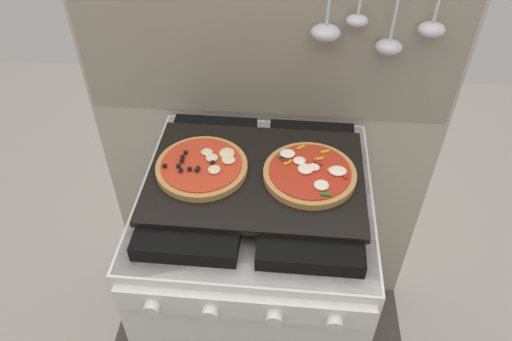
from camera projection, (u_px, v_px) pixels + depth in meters
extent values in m
cube|color=#B2A893|center=(266.00, 135.00, 1.56)|extent=(1.10, 0.03, 1.55)
cube|color=gray|center=(267.00, 28.00, 1.29)|extent=(1.08, 0.00, 0.56)
ellipsoid|color=silver|center=(326.00, 32.00, 1.26)|extent=(0.08, 0.07, 0.04)
ellipsoid|color=silver|center=(357.00, 20.00, 1.23)|extent=(0.06, 0.05, 0.03)
ellipsoid|color=silver|center=(389.00, 47.00, 1.27)|extent=(0.07, 0.06, 0.04)
ellipsoid|color=silver|center=(431.00, 29.00, 1.22)|extent=(0.07, 0.06, 0.04)
cube|color=white|center=(256.00, 286.00, 1.54)|extent=(0.60, 0.60, 0.86)
cube|color=black|center=(256.00, 191.00, 1.26)|extent=(0.59, 0.59, 0.01)
cube|color=black|center=(202.00, 180.00, 1.25)|extent=(0.24, 0.51, 0.04)
cube|color=black|center=(311.00, 187.00, 1.23)|extent=(0.24, 0.51, 0.04)
cube|color=white|center=(243.00, 307.00, 1.07)|extent=(0.58, 0.02, 0.07)
cylinder|color=silver|center=(151.00, 308.00, 1.07)|extent=(0.04, 0.02, 0.04)
cylinder|color=silver|center=(210.00, 313.00, 1.06)|extent=(0.04, 0.02, 0.04)
cylinder|color=silver|center=(274.00, 318.00, 1.05)|extent=(0.04, 0.02, 0.04)
cylinder|color=silver|center=(335.00, 323.00, 1.04)|extent=(0.04, 0.02, 0.04)
cube|color=black|center=(256.00, 176.00, 1.22)|extent=(0.54, 0.38, 0.02)
cylinder|color=#C18947|center=(202.00, 168.00, 1.22)|extent=(0.23, 0.23, 0.02)
cylinder|color=red|center=(201.00, 164.00, 1.21)|extent=(0.20, 0.20, 0.00)
ellipsoid|color=beige|center=(229.00, 160.00, 1.22)|extent=(0.04, 0.03, 0.01)
ellipsoid|color=beige|center=(227.00, 153.00, 1.24)|extent=(0.04, 0.04, 0.01)
ellipsoid|color=beige|center=(214.00, 169.00, 1.19)|extent=(0.03, 0.03, 0.01)
ellipsoid|color=beige|center=(207.00, 152.00, 1.24)|extent=(0.03, 0.03, 0.01)
ellipsoid|color=beige|center=(212.00, 158.00, 1.22)|extent=(0.03, 0.03, 0.01)
sphere|color=black|center=(183.00, 157.00, 1.22)|extent=(0.01, 0.01, 0.01)
sphere|color=black|center=(213.00, 162.00, 1.21)|extent=(0.01, 0.01, 0.01)
sphere|color=black|center=(181.00, 170.00, 1.18)|extent=(0.01, 0.01, 0.01)
sphere|color=black|center=(186.00, 152.00, 1.23)|extent=(0.01, 0.01, 0.01)
sphere|color=black|center=(190.00, 169.00, 1.19)|extent=(0.01, 0.01, 0.01)
sphere|color=black|center=(197.00, 170.00, 1.19)|extent=(0.01, 0.01, 0.01)
sphere|color=black|center=(179.00, 166.00, 1.20)|extent=(0.01, 0.01, 0.01)
sphere|color=black|center=(198.00, 168.00, 1.19)|extent=(0.01, 0.01, 0.01)
sphere|color=black|center=(182.00, 159.00, 1.21)|extent=(0.01, 0.01, 0.01)
sphere|color=black|center=(165.00, 166.00, 1.20)|extent=(0.01, 0.01, 0.01)
cylinder|color=#C18947|center=(310.00, 175.00, 1.20)|extent=(0.23, 0.23, 0.02)
cylinder|color=#B72D19|center=(310.00, 171.00, 1.19)|extent=(0.20, 0.20, 0.00)
ellipsoid|color=#F4EACC|center=(338.00, 170.00, 1.19)|extent=(0.05, 0.04, 0.01)
ellipsoid|color=#F4EACC|center=(299.00, 161.00, 1.21)|extent=(0.03, 0.03, 0.01)
ellipsoid|color=#F4EACC|center=(287.00, 154.00, 1.23)|extent=(0.04, 0.03, 0.01)
ellipsoid|color=#F4EACC|center=(306.00, 169.00, 1.19)|extent=(0.04, 0.04, 0.01)
ellipsoid|color=#F4EACC|center=(307.00, 169.00, 1.19)|extent=(0.03, 0.03, 0.01)
ellipsoid|color=#F4EACC|center=(313.00, 167.00, 1.20)|extent=(0.03, 0.03, 0.01)
ellipsoid|color=#F4EACC|center=(321.00, 185.00, 1.15)|extent=(0.04, 0.04, 0.01)
cube|color=#19721E|center=(282.00, 158.00, 1.22)|extent=(0.03, 0.02, 0.00)
cube|color=#19721E|center=(326.00, 194.00, 1.13)|extent=(0.02, 0.01, 0.00)
cube|color=red|center=(337.00, 169.00, 1.19)|extent=(0.03, 0.02, 0.00)
cube|color=gold|center=(325.00, 152.00, 1.24)|extent=(0.03, 0.02, 0.00)
cube|color=gold|center=(319.00, 159.00, 1.22)|extent=(0.03, 0.02, 0.00)
cube|color=gold|center=(288.00, 163.00, 1.21)|extent=(0.02, 0.02, 0.00)
cube|color=red|center=(318.00, 163.00, 1.21)|extent=(0.02, 0.02, 0.00)
cube|color=gold|center=(301.00, 147.00, 1.25)|extent=(0.02, 0.02, 0.00)
cube|color=red|center=(284.00, 160.00, 1.22)|extent=(0.02, 0.02, 0.00)
cube|color=red|center=(345.00, 175.00, 1.18)|extent=(0.01, 0.03, 0.00)
cube|color=gold|center=(332.00, 172.00, 1.18)|extent=(0.03, 0.02, 0.00)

